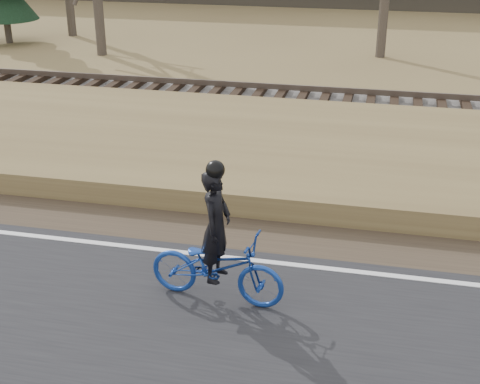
# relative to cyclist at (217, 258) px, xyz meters

# --- Properties ---
(embankment) EXTENTS (120.00, 5.00, 0.44)m
(embankment) POSITION_rel_cyclist_xyz_m (-4.86, 5.19, -0.51)
(embankment) COLOR olive
(embankment) RESTS_ON ground
(ballast) EXTENTS (120.00, 3.00, 0.45)m
(ballast) POSITION_rel_cyclist_xyz_m (-4.86, 8.99, -0.50)
(ballast) COLOR slate
(ballast) RESTS_ON ground
(railroad) EXTENTS (120.00, 2.40, 0.29)m
(railroad) POSITION_rel_cyclist_xyz_m (-4.86, 8.99, -0.20)
(railroad) COLOR black
(railroad) RESTS_ON ballast
(cyclist) EXTENTS (2.04, 0.89, 2.13)m
(cyclist) POSITION_rel_cyclist_xyz_m (0.00, 0.00, 0.00)
(cyclist) COLOR navy
(cyclist) RESTS_ON road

